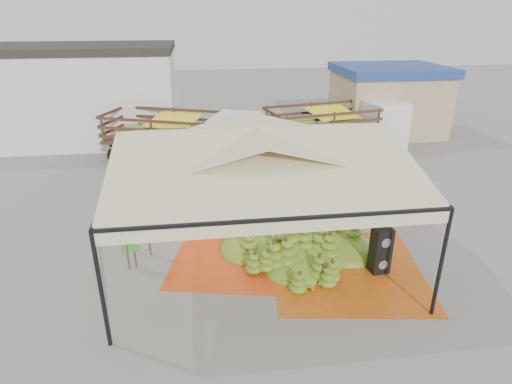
{
  "coord_description": "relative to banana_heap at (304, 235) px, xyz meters",
  "views": [
    {
      "loc": [
        -1.68,
        -12.17,
        7.22
      ],
      "look_at": [
        0.2,
        1.5,
        1.3
      ],
      "focal_mm": 30.0,
      "sensor_mm": 36.0,
      "label": 1
    }
  ],
  "objects": [
    {
      "name": "banana_leaves",
      "position": [
        -5.17,
        0.02,
        -0.58
      ],
      "size": [
        0.96,
        1.36,
        3.7
      ],
      "primitive_type": null,
      "color": "#277820",
      "rests_on": "ground"
    },
    {
      "name": "building_white",
      "position": [
        -11.47,
        14.53,
        2.13
      ],
      "size": [
        14.3,
        6.3,
        5.4
      ],
      "color": "silver",
      "rests_on": "ground"
    },
    {
      "name": "vendor",
      "position": [
        -1.92,
        5.41,
        0.26
      ],
      "size": [
        0.72,
        0.59,
        1.68
      ],
      "primitive_type": "imported",
      "rotation": [
        0.0,
        0.0,
        2.78
      ],
      "color": "gray",
      "rests_on": "ground"
    },
    {
      "name": "building_tan",
      "position": [
        8.53,
        13.53,
        1.49
      ],
      "size": [
        6.3,
        5.3,
        4.1
      ],
      "color": "tan",
      "rests_on": "ground"
    },
    {
      "name": "tarp_right",
      "position": [
        1.07,
        -1.19,
        -0.57
      ],
      "size": [
        4.95,
        5.13,
        0.01
      ],
      "primitive_type": "cube",
      "rotation": [
        0.0,
        0.0,
        -0.15
      ],
      "color": "#C55C12",
      "rests_on": "ground"
    },
    {
      "name": "banana_heap",
      "position": [
        0.0,
        0.0,
        0.0
      ],
      "size": [
        6.52,
        5.9,
        1.16
      ],
      "primitive_type": "ellipsoid",
      "rotation": [
        0.0,
        0.0,
        -0.31
      ],
      "color": "#4E7919",
      "rests_on": "ground"
    },
    {
      "name": "truck_right",
      "position": [
        4.54,
        10.07,
        1.02
      ],
      "size": [
        7.94,
        4.07,
        2.6
      ],
      "rotation": [
        0.0,
        0.0,
        0.21
      ],
      "color": "#4A2718",
      "rests_on": "ground"
    },
    {
      "name": "truck_left",
      "position": [
        -3.69,
        9.09,
        1.02
      ],
      "size": [
        7.98,
        5.17,
        2.6
      ],
      "rotation": [
        0.0,
        0.0,
        -0.38
      ],
      "color": "#4C2E19",
      "rests_on": "ground"
    },
    {
      "name": "tarp_left",
      "position": [
        -2.26,
        -0.19,
        -0.58
      ],
      "size": [
        4.43,
        4.3,
        0.01
      ],
      "primitive_type": "cube",
      "rotation": [
        0.0,
        0.0,
        -0.22
      ],
      "color": "red",
      "rests_on": "ground"
    },
    {
      "name": "speaker_stack",
      "position": [
        1.94,
        -1.42,
        0.15
      ],
      "size": [
        0.57,
        0.51,
        1.46
      ],
      "rotation": [
        0.0,
        0.0,
        0.1
      ],
      "color": "black",
      "rests_on": "ground"
    },
    {
      "name": "hand_yellow_b",
      "position": [
        -0.39,
        -2.12,
        -0.47
      ],
      "size": [
        0.58,
        0.54,
        0.21
      ],
      "primitive_type": "ellipsoid",
      "rotation": [
        0.0,
        0.0,
        0.42
      ],
      "color": "gold",
      "rests_on": "ground"
    },
    {
      "name": "hand_green",
      "position": [
        -1.85,
        -0.57,
        -0.48
      ],
      "size": [
        0.59,
        0.59,
        0.21
      ],
      "primitive_type": "ellipsoid",
      "rotation": [
        0.0,
        0.0,
        -0.77
      ],
      "color": "#3C831B",
      "rests_on": "ground"
    },
    {
      "name": "hanging_bunches",
      "position": [
        -1.75,
        -0.52,
        2.04
      ],
      "size": [
        4.74,
        0.24,
        0.2
      ],
      "color": "#517318",
      "rests_on": "ground"
    },
    {
      "name": "ground",
      "position": [
        -1.47,
        0.53,
        -0.58
      ],
      "size": [
        90.0,
        90.0,
        0.0
      ],
      "primitive_type": "plane",
      "color": "slate",
      "rests_on": "ground"
    },
    {
      "name": "hand_yellow_a",
      "position": [
        -0.03,
        -1.82,
        -0.47
      ],
      "size": [
        0.58,
        0.52,
        0.22
      ],
      "primitive_type": "ellipsoid",
      "rotation": [
        0.0,
        0.0,
        -0.26
      ],
      "color": "gold",
      "rests_on": "ground"
    },
    {
      "name": "hand_red_a",
      "position": [
        2.23,
        -0.26,
        -0.48
      ],
      "size": [
        0.48,
        0.42,
        0.19
      ],
      "primitive_type": "ellipsoid",
      "rotation": [
        0.0,
        0.0,
        0.18
      ],
      "color": "#5C1F15",
      "rests_on": "ground"
    },
    {
      "name": "canopy_tent",
      "position": [
        -1.47,
        0.53,
        2.72
      ],
      "size": [
        8.1,
        8.1,
        4.0
      ],
      "color": "black",
      "rests_on": "ground"
    },
    {
      "name": "hand_red_b",
      "position": [
        1.63,
        -0.38,
        -0.49
      ],
      "size": [
        0.44,
        0.38,
        0.18
      ],
      "primitive_type": "ellipsoid",
      "rotation": [
        0.0,
        0.0,
        0.13
      ],
      "color": "maroon",
      "rests_on": "ground"
    }
  ]
}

